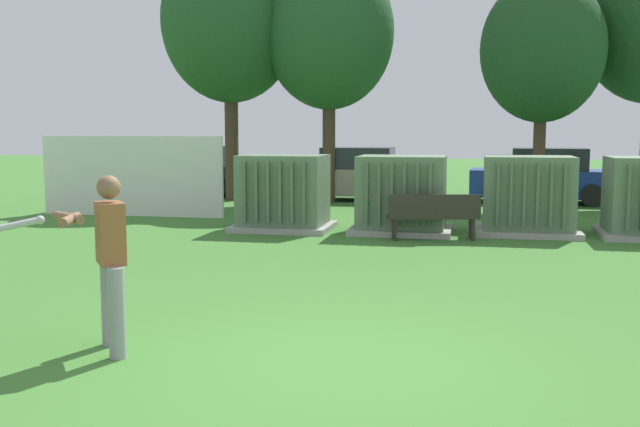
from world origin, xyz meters
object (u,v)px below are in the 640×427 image
at_px(parked_car_left_of_center, 354,176).
at_px(parked_car_right_of_center, 545,177).
at_px(batter, 105,254).
at_px(transformer_west, 283,193).
at_px(transformer_mid_west, 402,195).
at_px(transformer_mid_east, 528,196).
at_px(park_bench, 434,213).
at_px(parked_car_leftmost, 194,172).

bearing_deg(parked_car_left_of_center, parked_car_right_of_center, 3.12).
bearing_deg(parked_car_left_of_center, batter, -89.68).
distance_m(transformer_west, batter, 8.93).
bearing_deg(parked_car_left_of_center, transformer_west, -93.80).
bearing_deg(parked_car_right_of_center, transformer_mid_west, -116.42).
distance_m(transformer_west, parked_car_left_of_center, 6.87).
height_order(transformer_mid_east, park_bench, transformer_mid_east).
distance_m(transformer_mid_east, park_bench, 2.29).
height_order(transformer_west, transformer_mid_west, same).
xyz_separation_m(transformer_west, batter, (0.54, -8.91, 0.19)).
bearing_deg(parked_car_left_of_center, park_bench, -70.00).
relative_size(transformer_west, park_bench, 1.14).
bearing_deg(parked_car_right_of_center, park_bench, -109.20).
bearing_deg(parked_car_leftmost, transformer_west, -56.42).
relative_size(transformer_west, transformer_mid_east, 1.00).
distance_m(transformer_mid_east, batter, 10.37).
relative_size(transformer_mid_east, batter, 1.21).
bearing_deg(transformer_mid_west, park_bench, -53.01).
bearing_deg(transformer_mid_west, parked_car_right_of_center, 63.58).
bearing_deg(parked_car_right_of_center, parked_car_left_of_center, -176.88).
xyz_separation_m(transformer_mid_east, parked_car_right_of_center, (0.94, 6.78, -0.04)).
bearing_deg(parked_car_right_of_center, parked_car_leftmost, 177.48).
bearing_deg(transformer_mid_east, batter, -116.37).
height_order(transformer_mid_west, parked_car_left_of_center, same).
xyz_separation_m(transformer_west, parked_car_leftmost, (-5.08, 7.65, -0.04)).
bearing_deg(park_bench, transformer_mid_west, 126.99).
xyz_separation_m(parked_car_leftmost, parked_car_right_of_center, (11.18, -0.49, 0.00)).
bearing_deg(transformer_mid_east, park_bench, -145.30).
bearing_deg(park_bench, transformer_west, 164.51).
bearing_deg(park_bench, batter, -108.90).
bearing_deg(batter, park_bench, 71.10).
height_order(batter, parked_car_left_of_center, batter).
xyz_separation_m(transformer_mid_west, parked_car_leftmost, (-7.64, 7.61, -0.04)).
bearing_deg(transformer_west, parked_car_left_of_center, 86.20).
relative_size(transformer_mid_west, parked_car_right_of_center, 0.49).
bearing_deg(parked_car_right_of_center, transformer_west, -130.38).
xyz_separation_m(parked_car_leftmost, parked_car_left_of_center, (5.54, -0.80, 0.00)).
relative_size(park_bench, batter, 1.06).
height_order(transformer_mid_west, transformer_mid_east, same).
relative_size(transformer_west, batter, 1.21).
bearing_deg(transformer_mid_east, parked_car_leftmost, 144.60).
bearing_deg(transformer_mid_east, transformer_mid_west, -172.67).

